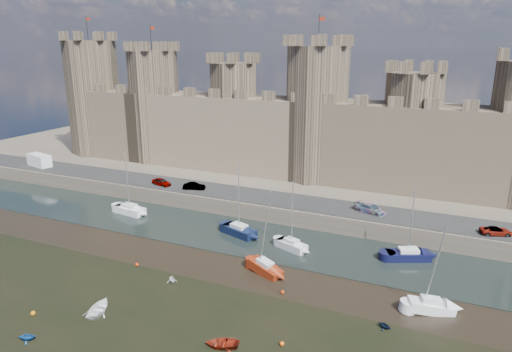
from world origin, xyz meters
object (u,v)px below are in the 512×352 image
object	(u,v)px
car_0	(161,182)
car_2	(370,208)
dinghy_1	(27,337)
sailboat_2	(291,244)
sailboat_1	(239,230)
car_3	(496,231)
car_1	(194,186)
sailboat_5	(431,305)
sailboat_4	(265,267)
sailboat_0	(130,209)
sailboat_3	(408,254)
van	(39,160)

from	to	relation	value
car_0	car_2	distance (m)	35.12
car_2	dinghy_1	size ratio (longest dim) A/B	2.95
car_2	sailboat_2	bearing A→B (deg)	163.20
car_0	sailboat_1	world-z (taller)	sailboat_1
car_3	car_1	bearing A→B (deg)	70.29
car_1	sailboat_5	distance (m)	42.50
sailboat_4	dinghy_1	distance (m)	25.14
car_3	sailboat_1	distance (m)	33.34
sailboat_0	sailboat_3	bearing A→B (deg)	8.96
van	sailboat_5	xyz separation A→B (m)	(74.26, -18.66, -3.01)
sailboat_1	sailboat_5	size ratio (longest dim) A/B	1.08
sailboat_2	sailboat_4	size ratio (longest dim) A/B	0.90
sailboat_0	sailboat_4	xyz separation A→B (m)	(27.06, -9.23, -0.02)
sailboat_2	sailboat_4	bearing A→B (deg)	-74.52
sailboat_0	sailboat_5	size ratio (longest dim) A/B	1.02
van	sailboat_3	xyz separation A→B (m)	(70.91, -7.64, -2.98)
car_0	sailboat_1	distance (m)	20.89
sailboat_1	sailboat_4	xyz separation A→B (m)	(7.55, -8.58, -0.07)
sailboat_1	sailboat_3	size ratio (longest dim) A/B	1.12
sailboat_3	sailboat_2	bearing A→B (deg)	168.31
car_3	sailboat_4	size ratio (longest dim) A/B	0.38
car_3	sailboat_0	bearing A→B (deg)	79.41
sailboat_4	sailboat_2	bearing A→B (deg)	106.07
car_3	sailboat_0	distance (m)	52.33
sailboat_0	sailboat_2	world-z (taller)	sailboat_0
car_1	sailboat_4	distance (m)	26.73
van	sailboat_2	world-z (taller)	sailboat_2
car_1	car_2	bearing A→B (deg)	-105.56
dinghy_1	sailboat_0	bearing A→B (deg)	-7.30
sailboat_1	sailboat_5	xyz separation A→B (m)	(25.80, -9.23, -0.11)
sailboat_0	sailboat_1	xyz separation A→B (m)	(19.51, -0.66, 0.04)
sailboat_1	sailboat_2	xyz separation A→B (m)	(8.24, -1.37, -0.06)
van	car_0	bearing A→B (deg)	11.37
car_3	sailboat_0	world-z (taller)	sailboat_0
van	sailboat_2	size ratio (longest dim) A/B	0.60
sailboat_0	sailboat_1	size ratio (longest dim) A/B	0.94
sailboat_3	sailboat_4	distance (m)	18.15
car_3	car_0	bearing A→B (deg)	70.69
car_2	sailboat_1	xyz separation A→B (m)	(-16.19, -9.77, -2.35)
car_0	sailboat_3	distance (m)	41.98
car_2	sailboat_1	distance (m)	19.06
sailboat_2	car_2	bearing A→B (deg)	75.48
car_1	car_3	xyz separation A→B (m)	(44.80, -0.61, -0.07)
car_2	car_3	world-z (taller)	car_2
sailboat_4	sailboat_1	bearing A→B (deg)	152.92
car_1	sailboat_3	size ratio (longest dim) A/B	0.39
sailboat_3	sailboat_5	bearing A→B (deg)	-97.34
car_1	sailboat_4	size ratio (longest dim) A/B	0.36
sailboat_4	car_3	bearing A→B (deg)	55.85
car_0	car_1	distance (m)	6.34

